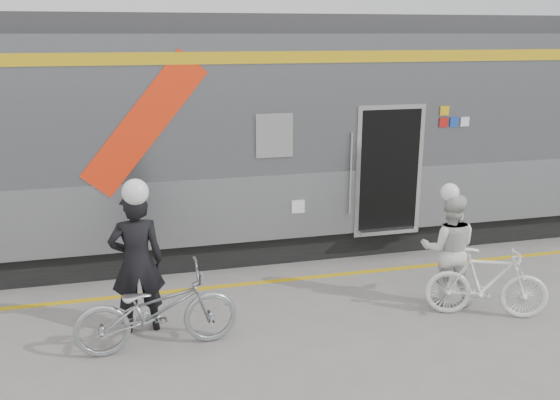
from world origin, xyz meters
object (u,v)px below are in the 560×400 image
object	(u,v)px
bicycle_right	(487,283)
bicycle_left	(157,310)
woman	(449,249)
man	(137,263)

from	to	relation	value
bicycle_right	bicycle_left	bearing A→B (deg)	109.75
woman	bicycle_left	bearing A→B (deg)	27.12
man	bicycle_right	xyz separation A→B (m)	(4.65, -0.77, -0.46)
bicycle_left	woman	size ratio (longest dim) A/B	1.22
woman	bicycle_right	xyz separation A→B (m)	(0.30, -0.55, -0.32)
man	bicycle_left	distance (m)	0.73
man	bicycle_right	bearing A→B (deg)	167.95
man	woman	size ratio (longest dim) A/B	1.16
man	bicycle_right	world-z (taller)	man
bicycle_right	woman	bearing A→B (deg)	51.20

